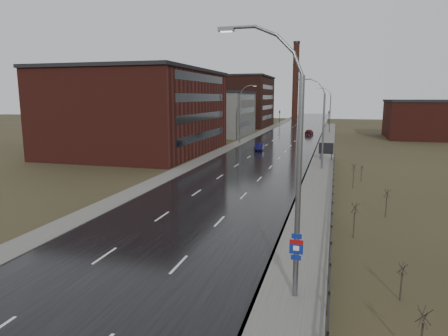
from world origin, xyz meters
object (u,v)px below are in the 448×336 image
Objects in this scene: streetlight_main at (291,168)px; car_near at (259,147)px; car_far at (309,132)px; billboard at (326,149)px.

streetlight_main is 51.26m from car_near.
streetlight_main is 81.42m from car_far.
billboard is 0.68× the size of car_near.
streetlight_main reaches higher than car_near.
billboard reaches higher than car_far.
car_near is (-10.63, 49.85, -5.42)m from streetlight_main.
billboard is 40.03m from car_far.
streetlight_main is at bearing -90.87° from billboard.
streetlight_main is at bearing 98.73° from car_far.
streetlight_main is at bearing -82.88° from car_near.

